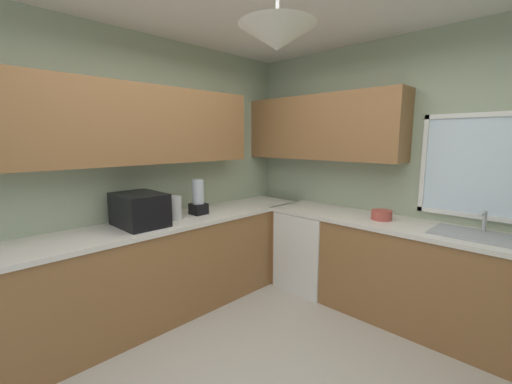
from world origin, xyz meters
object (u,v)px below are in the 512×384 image
kettle (175,208)px  sink_assembly (479,235)px  dishwasher (310,249)px  bowl (382,215)px  microwave (140,210)px  blender_appliance (198,199)px

kettle → sink_assembly: 2.60m
dishwasher → bowl: bearing=2.2°
dishwasher → sink_assembly: size_ratio=1.30×
sink_assembly → microwave: bearing=-142.3°
microwave → bowl: bearing=49.9°
dishwasher → blender_appliance: size_ratio=2.42×
kettle → microwave: bearing=-93.3°
dishwasher → microwave: bearing=-111.4°
blender_appliance → bowl: bearing=36.9°
kettle → bowl: kettle is taller
microwave → kettle: (0.02, 0.34, -0.03)m
dishwasher → sink_assembly: 1.64m
dishwasher → kettle: (-0.64, -1.34, 0.59)m
dishwasher → kettle: 1.60m
bowl → blender_appliance: 1.81m
kettle → blender_appliance: bearing=94.0°
bowl → blender_appliance: (-1.44, -1.08, 0.12)m
dishwasher → microwave: microwave is taller
microwave → sink_assembly: 2.82m
sink_assembly → blender_appliance: size_ratio=1.86×
sink_assembly → blender_appliance: blender_appliance is taller
microwave → sink_assembly: (2.23, 1.72, -0.14)m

